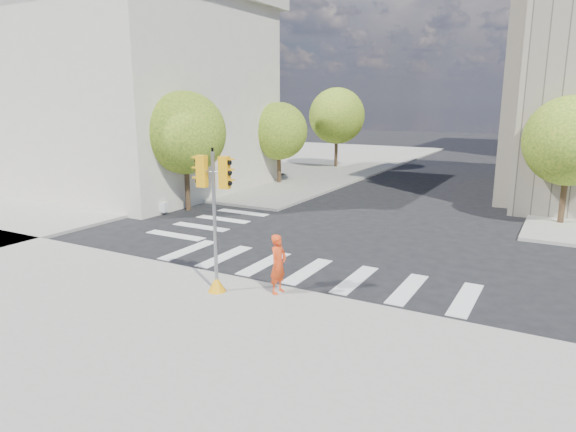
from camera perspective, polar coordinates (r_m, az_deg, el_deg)
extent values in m
plane|color=black|center=(19.97, 5.06, -4.56)|extent=(160.00, 160.00, 0.00)
cube|color=gray|center=(11.62, -18.94, -18.34)|extent=(30.00, 14.00, 0.15)
cube|color=gray|center=(51.84, -3.47, 6.33)|extent=(28.00, 40.00, 0.15)
cube|color=beige|center=(37.59, -18.82, 12.26)|extent=(18.00, 14.00, 12.00)
cylinder|color=#382616|center=(28.50, -11.11, 3.06)|extent=(0.28, 0.28, 2.45)
sphere|color=#2B5F1B|center=(28.16, -11.38, 9.05)|extent=(4.40, 4.40, 4.40)
cylinder|color=#382616|center=(36.64, -1.00, 5.22)|extent=(0.28, 0.28, 2.17)
sphere|color=#2B5F1B|center=(36.38, -1.01, 9.41)|extent=(4.00, 4.00, 4.00)
cylinder|color=#382616|center=(45.49, 5.36, 6.95)|extent=(0.28, 0.28, 2.62)
sphere|color=#2B5F1B|center=(45.27, 5.44, 11.02)|extent=(4.80, 4.80, 4.80)
cylinder|color=#382616|center=(27.86, 28.22, 1.46)|extent=(0.28, 0.28, 2.38)
sphere|color=#2B5F1B|center=(27.51, 28.85, 7.33)|extent=(4.20, 4.20, 4.20)
cylinder|color=#382616|center=(39.72, 28.65, 4.50)|extent=(0.28, 0.28, 2.52)
sphere|color=#2B5F1B|center=(39.48, 29.14, 8.95)|extent=(4.60, 4.60, 4.60)
cylinder|color=#382616|center=(51.67, 28.86, 5.93)|extent=(0.28, 0.28, 2.27)
sphere|color=#2B5F1B|center=(51.49, 29.19, 8.94)|extent=(4.00, 4.00, 4.00)
cone|color=orange|center=(16.11, -7.93, -7.45)|extent=(0.56, 0.56, 0.50)
cylinder|color=gray|center=(15.56, -8.14, -0.83)|extent=(0.11, 0.11, 4.32)
cylinder|color=black|center=(15.19, -8.41, 7.30)|extent=(0.07, 0.07, 0.12)
cylinder|color=gray|center=(15.27, -8.33, 4.87)|extent=(0.90, 0.16, 0.06)
cube|color=orange|center=(15.46, -9.54, 4.93)|extent=(0.32, 0.25, 0.95)
cube|color=orange|center=(15.08, -7.08, 4.81)|extent=(0.32, 0.25, 0.95)
imported|color=red|center=(15.64, -1.09, -5.35)|extent=(0.48, 0.70, 1.84)
cube|color=white|center=(29.36, -18.44, 1.28)|extent=(5.95, 1.66, 0.50)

